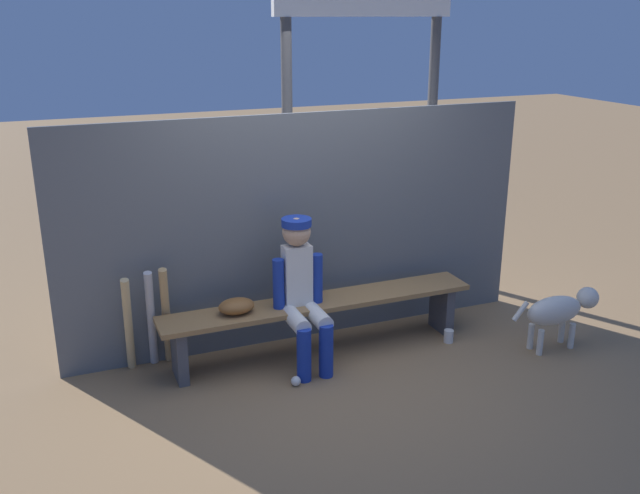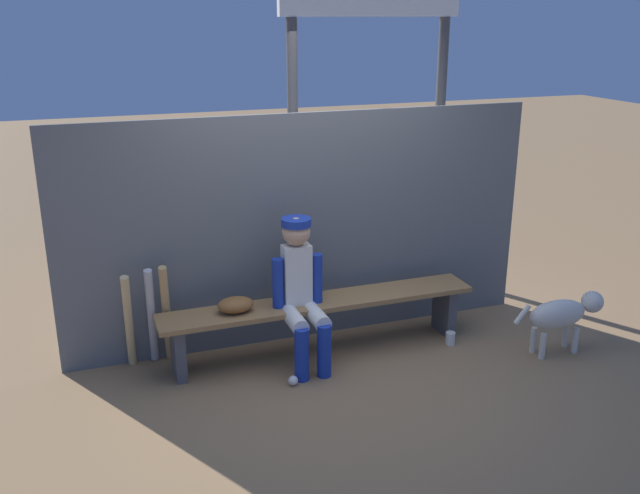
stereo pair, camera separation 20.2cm
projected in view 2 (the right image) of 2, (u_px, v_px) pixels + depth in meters
The scene contains 13 objects.
ground_plane at pixel (320, 352), 5.73m from camera, with size 30.00×30.00×0.00m, color olive.
chainlink_fence at pixel (305, 229), 5.74m from camera, with size 4.01×0.03×1.91m, color #595E63.
dugout_bench at pixel (320, 311), 5.61m from camera, with size 2.60×0.36×0.46m.
player_seated at pixel (301, 288), 5.36m from camera, with size 0.41×0.55×1.17m.
baseball_glove at pixel (236, 305), 5.34m from camera, with size 0.28×0.20×0.12m, color brown.
bat_wood_tan at pixel (166, 314), 5.42m from camera, with size 0.06×0.06×0.86m, color tan.
bat_aluminum_silver at pixel (152, 316), 5.40m from camera, with size 0.06×0.06×0.84m, color #B7B7BC.
bat_wood_natural at pixel (129, 322), 5.32m from camera, with size 0.06×0.06×0.82m, color tan.
baseball at pixel (293, 381), 5.21m from camera, with size 0.07×0.07×0.07m, color white.
cup_on_ground at pixel (450, 338), 5.84m from camera, with size 0.08×0.08×0.11m, color silver.
cup_on_bench at pixel (281, 298), 5.47m from camera, with size 0.08×0.08×0.11m, color #1E47AD.
scoreboard at pixel (377, 12), 6.35m from camera, with size 2.04×0.27×3.82m.
dog at pixel (563, 314), 5.64m from camera, with size 0.84×0.20×0.49m.
Camera 2 is at (-1.75, -4.85, 2.65)m, focal length 39.04 mm.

